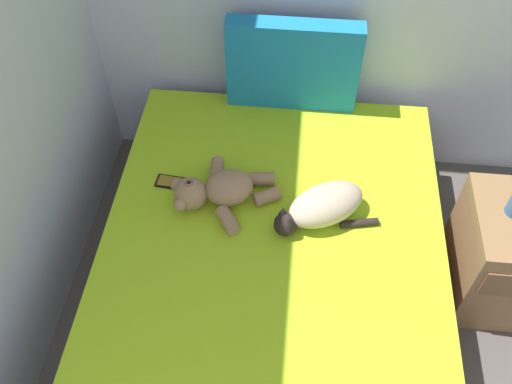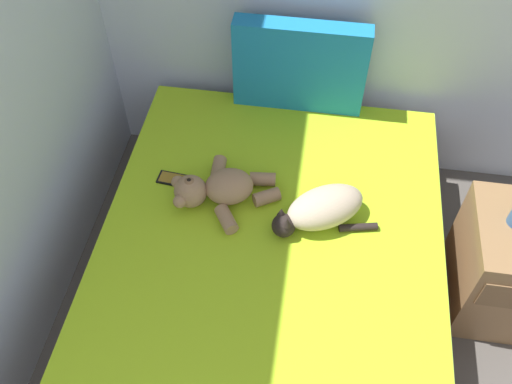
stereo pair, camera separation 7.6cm
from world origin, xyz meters
The scene contains 6 objects.
bed centered at (0.98, 2.61, 0.25)m, with size 1.47×2.06×0.50m.
patterned_cushion centered at (1.00, 3.57, 0.73)m, with size 0.63×0.10×0.46m.
cat centered at (1.17, 2.86, 0.57)m, with size 0.44×0.34×0.15m.
teddy_bear centered at (0.72, 2.91, 0.57)m, with size 0.48×0.40×0.15m.
cell_phone centered at (0.51, 2.98, 0.50)m, with size 0.15×0.08×0.01m.
nightstand centered at (2.02, 2.88, 0.29)m, with size 0.42×0.49×0.57m.
Camera 2 is at (1.11, 1.43, 2.41)m, focal length 39.12 mm.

